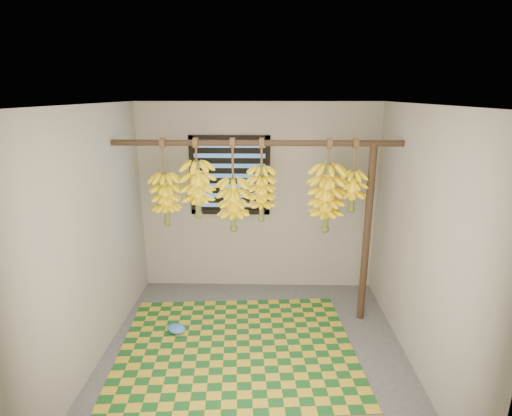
{
  "coord_description": "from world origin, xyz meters",
  "views": [
    {
      "loc": [
        0.1,
        -3.41,
        2.49
      ],
      "look_at": [
        0.0,
        0.55,
        1.35
      ],
      "focal_mm": 28.0,
      "sensor_mm": 36.0,
      "label": 1
    }
  ],
  "objects_px": {
    "plastic_bag": "(176,329)",
    "banana_bunch_f": "(352,191)",
    "woven_mat": "(237,347)",
    "banana_bunch_a": "(166,199)",
    "banana_bunch_c": "(233,204)",
    "banana_bunch_d": "(261,193)",
    "banana_bunch_e": "(327,198)",
    "banana_bunch_b": "(198,189)",
    "support_post": "(367,236)"
  },
  "relations": [
    {
      "from": "banana_bunch_b",
      "to": "banana_bunch_e",
      "type": "distance_m",
      "value": 1.37
    },
    {
      "from": "banana_bunch_a",
      "to": "banana_bunch_c",
      "type": "xyz_separation_m",
      "value": [
        0.72,
        0.0,
        -0.06
      ]
    },
    {
      "from": "plastic_bag",
      "to": "banana_bunch_d",
      "type": "height_order",
      "value": "banana_bunch_d"
    },
    {
      "from": "banana_bunch_b",
      "to": "banana_bunch_d",
      "type": "xyz_separation_m",
      "value": [
        0.68,
        0.0,
        -0.04
      ]
    },
    {
      "from": "banana_bunch_b",
      "to": "banana_bunch_e",
      "type": "height_order",
      "value": "same"
    },
    {
      "from": "banana_bunch_d",
      "to": "woven_mat",
      "type": "bearing_deg",
      "value": -111.53
    },
    {
      "from": "woven_mat",
      "to": "banana_bunch_e",
      "type": "distance_m",
      "value": 1.8
    },
    {
      "from": "woven_mat",
      "to": "support_post",
      "type": "bearing_deg",
      "value": 23.57
    },
    {
      "from": "banana_bunch_c",
      "to": "banana_bunch_d",
      "type": "bearing_deg",
      "value": 0.0
    },
    {
      "from": "woven_mat",
      "to": "banana_bunch_c",
      "type": "xyz_separation_m",
      "value": [
        -0.06,
        0.6,
        1.34
      ]
    },
    {
      "from": "plastic_bag",
      "to": "banana_bunch_f",
      "type": "relative_size",
      "value": 0.28
    },
    {
      "from": "banana_bunch_b",
      "to": "banana_bunch_d",
      "type": "distance_m",
      "value": 0.68
    },
    {
      "from": "woven_mat",
      "to": "banana_bunch_a",
      "type": "relative_size",
      "value": 2.51
    },
    {
      "from": "banana_bunch_e",
      "to": "plastic_bag",
      "type": "bearing_deg",
      "value": -167.04
    },
    {
      "from": "banana_bunch_b",
      "to": "banana_bunch_e",
      "type": "relative_size",
      "value": 0.85
    },
    {
      "from": "support_post",
      "to": "banana_bunch_c",
      "type": "relative_size",
      "value": 2.0
    },
    {
      "from": "plastic_bag",
      "to": "woven_mat",
      "type": "bearing_deg",
      "value": -19.49
    },
    {
      "from": "woven_mat",
      "to": "banana_bunch_c",
      "type": "distance_m",
      "value": 1.47
    },
    {
      "from": "support_post",
      "to": "banana_bunch_c",
      "type": "distance_m",
      "value": 1.49
    },
    {
      "from": "banana_bunch_b",
      "to": "banana_bunch_c",
      "type": "xyz_separation_m",
      "value": [
        0.38,
        0.0,
        -0.16
      ]
    },
    {
      "from": "woven_mat",
      "to": "banana_bunch_a",
      "type": "xyz_separation_m",
      "value": [
        -0.78,
        0.6,
        1.4
      ]
    },
    {
      "from": "banana_bunch_a",
      "to": "banana_bunch_f",
      "type": "relative_size",
      "value": 1.21
    },
    {
      "from": "woven_mat",
      "to": "banana_bunch_d",
      "type": "xyz_separation_m",
      "value": [
        0.24,
        0.6,
        1.46
      ]
    },
    {
      "from": "banana_bunch_d",
      "to": "banana_bunch_e",
      "type": "bearing_deg",
      "value": 0.0
    },
    {
      "from": "banana_bunch_a",
      "to": "banana_bunch_d",
      "type": "height_order",
      "value": "same"
    },
    {
      "from": "banana_bunch_c",
      "to": "banana_bunch_e",
      "type": "distance_m",
      "value": 1.0
    },
    {
      "from": "woven_mat",
      "to": "plastic_bag",
      "type": "distance_m",
      "value": 0.71
    },
    {
      "from": "plastic_bag",
      "to": "banana_bunch_c",
      "type": "xyz_separation_m",
      "value": [
        0.61,
        0.37,
        1.29
      ]
    },
    {
      "from": "banana_bunch_c",
      "to": "banana_bunch_e",
      "type": "bearing_deg",
      "value": 0.0
    },
    {
      "from": "support_post",
      "to": "woven_mat",
      "type": "xyz_separation_m",
      "value": [
        -1.38,
        -0.6,
        -0.99
      ]
    },
    {
      "from": "banana_bunch_d",
      "to": "banana_bunch_f",
      "type": "height_order",
      "value": "same"
    },
    {
      "from": "banana_bunch_a",
      "to": "support_post",
      "type": "bearing_deg",
      "value": 0.0
    },
    {
      "from": "woven_mat",
      "to": "banana_bunch_e",
      "type": "relative_size",
      "value": 2.36
    },
    {
      "from": "banana_bunch_b",
      "to": "banana_bunch_c",
      "type": "relative_size",
      "value": 0.85
    },
    {
      "from": "support_post",
      "to": "banana_bunch_a",
      "type": "bearing_deg",
      "value": 180.0
    },
    {
      "from": "woven_mat",
      "to": "plastic_bag",
      "type": "relative_size",
      "value": 11.03
    },
    {
      "from": "banana_bunch_f",
      "to": "banana_bunch_a",
      "type": "bearing_deg",
      "value": 180.0
    },
    {
      "from": "support_post",
      "to": "banana_bunch_f",
      "type": "bearing_deg",
      "value": 180.0
    },
    {
      "from": "banana_bunch_a",
      "to": "plastic_bag",
      "type": "bearing_deg",
      "value": -72.42
    },
    {
      "from": "banana_bunch_a",
      "to": "banana_bunch_c",
      "type": "height_order",
      "value": "same"
    },
    {
      "from": "support_post",
      "to": "banana_bunch_e",
      "type": "relative_size",
      "value": 2.01
    },
    {
      "from": "banana_bunch_c",
      "to": "banana_bunch_d",
      "type": "xyz_separation_m",
      "value": [
        0.3,
        0.0,
        0.12
      ]
    },
    {
      "from": "woven_mat",
      "to": "banana_bunch_d",
      "type": "distance_m",
      "value": 1.6
    },
    {
      "from": "banana_bunch_e",
      "to": "banana_bunch_a",
      "type": "bearing_deg",
      "value": -180.0
    },
    {
      "from": "banana_bunch_d",
      "to": "support_post",
      "type": "bearing_deg",
      "value": 0.0
    },
    {
      "from": "banana_bunch_d",
      "to": "banana_bunch_e",
      "type": "height_order",
      "value": "same"
    },
    {
      "from": "banana_bunch_e",
      "to": "banana_bunch_f",
      "type": "bearing_deg",
      "value": -0.0
    },
    {
      "from": "banana_bunch_c",
      "to": "banana_bunch_f",
      "type": "relative_size",
      "value": 1.29
    },
    {
      "from": "banana_bunch_b",
      "to": "banana_bunch_c",
      "type": "distance_m",
      "value": 0.41
    },
    {
      "from": "support_post",
      "to": "banana_bunch_d",
      "type": "xyz_separation_m",
      "value": [
        -1.15,
        0.0,
        0.47
      ]
    }
  ]
}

